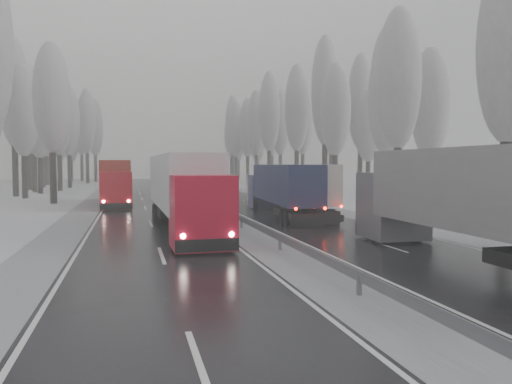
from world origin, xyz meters
name	(u,v)px	position (x,y,z in m)	size (l,w,h in m)	color
ground	(441,343)	(0.00, 0.00, 0.00)	(260.00, 260.00, 0.00)	silver
carriageway_right	(277,211)	(5.25, 30.00, 0.01)	(7.50, 200.00, 0.03)	black
carriageway_left	(147,215)	(-5.25, 30.00, 0.01)	(7.50, 200.00, 0.03)	black
median_slush	(214,213)	(0.00, 30.00, 0.02)	(3.00, 200.00, 0.04)	#A7A9AF
shoulder_right	(333,210)	(10.20, 30.00, 0.02)	(2.40, 200.00, 0.04)	#A7A9AF
shoulder_left	(80,216)	(-10.20, 30.00, 0.02)	(2.40, 200.00, 0.04)	#A7A9AF
median_guardrail	(214,206)	(0.00, 29.99, 0.60)	(0.12, 200.00, 0.76)	slate
tree_16	(509,48)	(15.04, 15.67, 10.67)	(3.60, 3.60, 16.53)	black
tree_18	(399,79)	(14.51, 27.03, 10.70)	(3.60, 3.60, 16.58)	black
tree_19	(430,104)	(20.02, 31.03, 9.42)	(3.60, 3.60, 14.57)	black
tree_20	(387,100)	(17.90, 35.17, 10.14)	(3.60, 3.60, 15.71)	black
tree_21	(387,88)	(20.12, 39.17, 12.00)	(3.60, 3.60, 18.62)	black
tree_22	(336,110)	(17.02, 45.60, 10.24)	(3.60, 3.60, 15.86)	black
tree_23	(368,127)	(23.31, 49.60, 8.77)	(3.60, 3.60, 13.55)	black
tree_24	(325,92)	(17.90, 51.02, 13.19)	(3.60, 3.60, 20.49)	black
tree_25	(361,103)	(24.81, 55.02, 12.52)	(3.60, 3.60, 19.44)	black
tree_26	(297,109)	(17.56, 61.27, 12.10)	(3.60, 3.60, 18.78)	black
tree_27	(331,118)	(24.72, 65.27, 11.36)	(3.60, 3.60, 17.62)	black
tree_28	(269,112)	(16.34, 71.95, 12.64)	(3.60, 3.60, 19.62)	black
tree_29	(303,121)	(23.71, 75.95, 11.67)	(3.60, 3.60, 18.11)	black
tree_30	(256,124)	(16.56, 81.70, 11.52)	(3.60, 3.60, 17.86)	black
tree_31	(280,124)	(22.48, 85.70, 11.97)	(3.60, 3.60, 18.58)	black
tree_32	(248,128)	(16.63, 89.21, 11.18)	(3.60, 3.60, 17.33)	black
tree_33	(258,139)	(19.77, 93.21, 9.26)	(3.60, 3.60, 14.33)	black
tree_34	(236,130)	(15.73, 96.32, 11.37)	(3.60, 3.60, 17.63)	black
tree_35	(272,130)	(24.94, 100.32, 11.77)	(3.60, 3.60, 18.25)	black
tree_36	(233,126)	(17.04, 106.16, 13.02)	(3.60, 3.60, 20.23)	black
tree_37	(257,137)	(24.02, 110.16, 10.56)	(3.60, 3.60, 16.37)	black
tree_38	(231,135)	(18.73, 116.73, 11.59)	(3.60, 3.60, 17.97)	black
tree_39	(239,140)	(21.55, 120.73, 10.45)	(3.60, 3.60, 16.19)	black
tree_62	(51,99)	(-13.94, 43.73, 10.36)	(3.60, 3.60, 16.04)	black
tree_64	(23,111)	(-18.26, 52.71, 9.96)	(3.60, 3.60, 15.42)	black
tree_65	(13,93)	(-20.05, 56.71, 12.55)	(3.60, 3.60, 19.48)	black
tree_66	(39,120)	(-18.16, 62.35, 9.84)	(3.60, 3.60, 15.23)	black
tree_67	(33,113)	(-19.54, 66.35, 11.03)	(3.60, 3.60, 17.09)	black
tree_68	(59,118)	(-16.58, 69.11, 10.75)	(3.60, 3.60, 16.65)	black
tree_69	(28,108)	(-21.42, 73.11, 12.46)	(3.60, 3.60, 19.35)	black
tree_70	(69,122)	(-16.33, 79.19, 11.03)	(3.60, 3.60, 17.09)	black
tree_71	(42,114)	(-21.09, 83.19, 12.63)	(3.60, 3.60, 19.61)	black
tree_72	(60,133)	(-18.93, 88.54, 9.76)	(3.60, 3.60, 15.11)	black
tree_73	(46,126)	(-21.82, 92.54, 11.11)	(3.60, 3.60, 17.22)	black
tree_74	(87,122)	(-15.07, 99.33, 12.67)	(3.60, 3.60, 19.68)	black
tree_75	(42,126)	(-24.20, 103.33, 11.99)	(3.60, 3.60, 18.60)	black
tree_76	(95,129)	(-14.05, 108.72, 11.95)	(3.60, 3.60, 18.55)	black
tree_77	(71,141)	(-19.66, 112.72, 9.26)	(3.60, 3.60, 14.32)	black
tree_78	(81,128)	(-17.56, 115.31, 12.59)	(3.60, 3.60, 19.55)	black
tree_79	(71,135)	(-20.33, 119.31, 11.01)	(3.60, 3.60, 17.07)	black
truck_grey_tarp	(482,198)	(6.29, 6.71, 2.64)	(3.06, 17.68, 4.52)	#58575D
truck_blue_box	(281,186)	(4.37, 26.12, 2.26)	(3.41, 15.20, 3.87)	navy
truck_cream_box	(287,186)	(5.14, 27.01, 2.27)	(2.71, 15.22, 3.89)	#B7B4A2
box_truck_distant	(192,177)	(5.66, 92.57, 1.42)	(2.91, 7.63, 2.79)	silver
truck_red_white	(183,187)	(-3.54, 19.42, 2.59)	(3.07, 17.36, 4.44)	red
truck_red_red	(114,179)	(-8.06, 40.91, 2.49)	(3.48, 16.77, 4.27)	#B90A13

